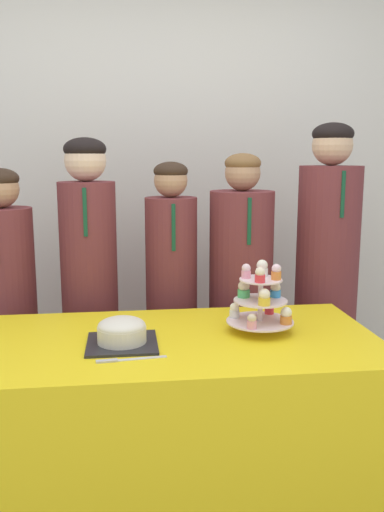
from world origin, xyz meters
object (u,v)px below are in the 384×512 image
(student_0, at_px, (8,321))
(student_1, at_px, (90,301))
(round_cake, at_px, (122,332))
(student_4, at_px, (326,290))
(cupcake_stand, at_px, (261,298))
(cake_knife, at_px, (120,360))
(student_3, at_px, (240,309))
(student_2, at_px, (172,312))

(student_0, height_order, student_1, student_1)
(round_cake, relative_size, student_4, 0.16)
(cupcake_stand, height_order, student_1, student_1)
(round_cake, relative_size, student_0, 0.18)
(cake_knife, distance_m, student_3, 1.06)
(student_3, bearing_deg, cake_knife, -124.55)
(student_2, bearing_deg, student_1, 180.00)
(student_2, bearing_deg, student_0, 180.00)
(cake_knife, height_order, student_1, student_1)
(cake_knife, bearing_deg, student_4, 33.72)
(cake_knife, relative_size, student_3, 0.16)
(round_cake, distance_m, student_3, 0.94)
(student_0, relative_size, student_1, 0.91)
(student_0, bearing_deg, round_cake, -52.50)
(round_cake, height_order, cake_knife, round_cake)
(student_2, xyz_separation_m, student_4, (0.80, 0.00, 0.09))
(student_0, height_order, student_3, student_3)
(cupcake_stand, relative_size, student_3, 0.19)
(student_3, relative_size, student_4, 0.91)
(cupcake_stand, bearing_deg, student_3, 84.64)
(cake_knife, xyz_separation_m, student_3, (0.60, 0.87, -0.09))
(round_cake, distance_m, cake_knife, 0.16)
(cupcake_stand, bearing_deg, student_4, 51.13)
(student_0, relative_size, student_4, 0.87)
(student_0, bearing_deg, student_1, 0.00)
(student_2, height_order, student_3, student_3)
(cake_knife, bearing_deg, student_3, 49.38)
(student_2, bearing_deg, round_cake, -108.78)
(cupcake_stand, xyz_separation_m, student_1, (-0.69, 0.63, -0.16))
(round_cake, bearing_deg, cupcake_stand, 9.22)
(student_4, bearing_deg, student_0, -180.00)
(cupcake_stand, relative_size, student_2, 0.19)
(round_cake, xyz_separation_m, student_0, (-0.55, 0.72, -0.16))
(cake_knife, relative_size, student_0, 0.17)
(cupcake_stand, height_order, student_3, student_3)
(round_cake, distance_m, cupcake_stand, 0.55)
(cake_knife, height_order, student_2, student_2)
(student_2, height_order, student_4, student_4)
(student_2, relative_size, student_4, 0.88)
(student_0, distance_m, student_2, 0.79)
(cake_knife, relative_size, student_2, 0.17)
(student_4, bearing_deg, student_2, -180.00)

